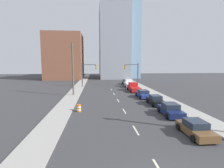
% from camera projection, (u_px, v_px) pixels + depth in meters
% --- Properties ---
extents(sidewalk_left, '(2.80, 92.80, 0.16)m').
position_uv_depth(sidewalk_left, '(81.00, 84.00, 53.57)').
color(sidewalk_left, '#9E9B93').
rests_on(sidewalk_left, ground).
extents(sidewalk_right, '(2.80, 92.80, 0.16)m').
position_uv_depth(sidewalk_right, '(134.00, 83.00, 55.10)').
color(sidewalk_right, '#9E9B93').
rests_on(sidewalk_right, ground).
extents(lane_stripe_at_8m, '(0.16, 2.40, 0.01)m').
position_uv_depth(lane_stripe_at_8m, '(136.00, 130.00, 16.67)').
color(lane_stripe_at_8m, beige).
rests_on(lane_stripe_at_8m, ground).
extents(lane_stripe_at_15m, '(0.16, 2.40, 0.01)m').
position_uv_depth(lane_stripe_at_15m, '(124.00, 111.00, 23.31)').
color(lane_stripe_at_15m, beige).
rests_on(lane_stripe_at_15m, ground).
extents(lane_stripe_at_22m, '(0.16, 2.40, 0.01)m').
position_uv_depth(lane_stripe_at_22m, '(118.00, 101.00, 29.82)').
color(lane_stripe_at_22m, beige).
rests_on(lane_stripe_at_22m, ground).
extents(lane_stripe_at_28m, '(0.16, 2.40, 0.01)m').
position_uv_depth(lane_stripe_at_28m, '(114.00, 94.00, 36.32)').
color(lane_stripe_at_28m, beige).
rests_on(lane_stripe_at_28m, ground).
extents(lane_stripe_at_34m, '(0.16, 2.40, 0.01)m').
position_uv_depth(lane_stripe_at_34m, '(111.00, 89.00, 42.47)').
color(lane_stripe_at_34m, beige).
rests_on(lane_stripe_at_34m, ground).
extents(building_brick_left, '(14.00, 16.00, 17.86)m').
position_uv_depth(building_brick_left, '(65.00, 57.00, 70.57)').
color(building_brick_left, brown).
rests_on(building_brick_left, ground).
extents(building_office_center, '(12.00, 20.00, 30.09)m').
position_uv_depth(building_office_center, '(113.00, 43.00, 75.66)').
color(building_office_center, gray).
rests_on(building_office_center, ground).
extents(building_glass_right, '(13.00, 20.00, 31.57)m').
position_uv_depth(building_glass_right, '(122.00, 42.00, 79.92)').
color(building_glass_right, '#7A9EB7').
rests_on(building_glass_right, ground).
extents(traffic_signal_left, '(3.94, 0.35, 6.38)m').
position_uv_depth(traffic_signal_left, '(86.00, 72.00, 46.26)').
color(traffic_signal_left, '#38383D').
rests_on(traffic_signal_left, ground).
extents(traffic_signal_right, '(3.94, 0.35, 6.38)m').
position_uv_depth(traffic_signal_right, '(134.00, 72.00, 47.45)').
color(traffic_signal_right, '#38383D').
rests_on(traffic_signal_right, ground).
extents(utility_pole_left_mid, '(1.60, 0.32, 10.21)m').
position_uv_depth(utility_pole_left_mid, '(73.00, 69.00, 33.69)').
color(utility_pole_left_mid, brown).
rests_on(utility_pole_left_mid, ground).
extents(traffic_barrel, '(0.56, 0.56, 0.95)m').
position_uv_depth(traffic_barrel, '(79.00, 108.00, 23.02)').
color(traffic_barrel, orange).
rests_on(traffic_barrel, ground).
extents(sedan_brown, '(2.10, 4.25, 1.36)m').
position_uv_depth(sedan_brown, '(195.00, 128.00, 15.46)').
color(sedan_brown, brown).
rests_on(sedan_brown, ground).
extents(sedan_navy, '(2.33, 4.67, 1.50)m').
position_uv_depth(sedan_navy, '(170.00, 110.00, 21.38)').
color(sedan_navy, '#141E47').
rests_on(sedan_navy, ground).
extents(sedan_black, '(2.03, 4.33, 1.46)m').
position_uv_depth(sedan_black, '(155.00, 100.00, 26.95)').
color(sedan_black, black).
rests_on(sedan_black, ground).
extents(sedan_blue, '(2.21, 4.71, 1.42)m').
position_uv_depth(sedan_blue, '(143.00, 94.00, 32.40)').
color(sedan_blue, navy).
rests_on(sedan_blue, ground).
extents(pickup_truck_red, '(2.47, 6.33, 1.91)m').
position_uv_depth(pickup_truck_red, '(134.00, 88.00, 40.14)').
color(pickup_truck_red, red).
rests_on(pickup_truck_red, ground).
extents(pickup_truck_white, '(2.42, 5.39, 2.03)m').
position_uv_depth(pickup_truck_white, '(129.00, 84.00, 46.95)').
color(pickup_truck_white, silver).
rests_on(pickup_truck_white, ground).
extents(sedan_teal, '(2.15, 4.76, 1.50)m').
position_uv_depth(sedan_teal, '(126.00, 82.00, 52.69)').
color(sedan_teal, '#196B75').
rests_on(sedan_teal, ground).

